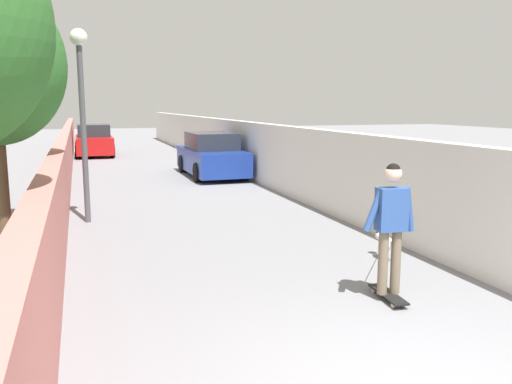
% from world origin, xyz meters
% --- Properties ---
extents(ground_plane, '(80.00, 80.00, 0.00)m').
position_xyz_m(ground_plane, '(14.00, 0.00, 0.00)').
color(ground_plane, gray).
extents(wall_left, '(48.00, 0.30, 1.56)m').
position_xyz_m(wall_left, '(12.00, 3.01, 0.78)').
color(wall_left, '#CC726B').
rests_on(wall_left, ground).
extents(fence_right, '(48.00, 0.30, 1.92)m').
position_xyz_m(fence_right, '(12.00, -3.01, 0.96)').
color(fence_right, silver).
rests_on(fence_right, ground).
extents(lamp_post, '(0.36, 0.36, 4.06)m').
position_xyz_m(lamp_post, '(8.35, 2.46, 2.80)').
color(lamp_post, '#4C4C51').
rests_on(lamp_post, ground).
extents(skateboard, '(0.82, 0.28, 0.08)m').
position_xyz_m(skateboard, '(2.26, -1.18, 0.07)').
color(skateboard, black).
rests_on(skateboard, ground).
extents(person_skateboarder, '(0.26, 0.71, 1.71)m').
position_xyz_m(person_skateboarder, '(2.26, -1.18, 1.09)').
color(person_skateboarder, '#726651').
rests_on(person_skateboarder, skateboard).
extents(dog, '(1.94, 1.11, 1.06)m').
position_xyz_m(dog, '(3.90, -2.15, 0.28)').
color(dog, white).
rests_on(dog, ground).
extents(car_near, '(4.31, 1.80, 1.54)m').
position_xyz_m(car_near, '(14.78, -1.86, 0.72)').
color(car_near, navy).
rests_on(car_near, ground).
extents(car_far, '(4.10, 1.80, 1.54)m').
position_xyz_m(car_far, '(23.97, 1.86, 0.71)').
color(car_far, '#B71414').
rests_on(car_far, ground).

